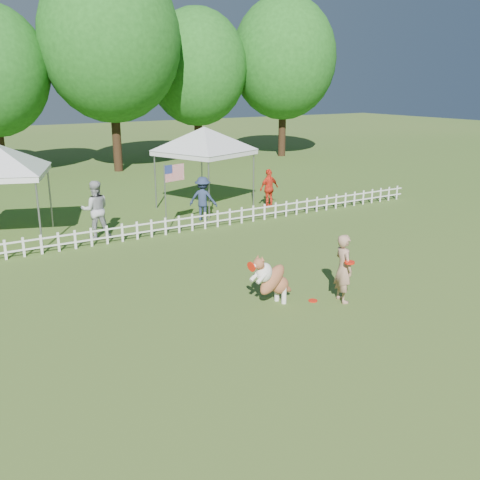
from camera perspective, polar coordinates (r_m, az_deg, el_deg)
The scene contains 13 objects.
ground at distance 12.51m, azimuth 6.36°, elevation -6.79°, with size 120.00×120.00×0.00m, color #34601E.
picket_fence at distance 18.14m, azimuth -7.24°, elevation 1.56°, with size 22.00×0.08×0.60m, color white, non-canonical shape.
handler at distance 12.54m, azimuth 10.97°, elevation -2.99°, with size 0.59×0.39×1.62m, color tan.
dog at distance 12.16m, azimuth 3.53°, elevation -4.21°, with size 1.22×0.41×1.26m, color brown, non-canonical shape.
frisbee_on_turf at distance 12.70m, azimuth 7.78°, elevation -6.42°, with size 0.21×0.21×0.02m, color red.
canopy_tent_right at distance 21.83m, azimuth -3.77°, elevation 7.63°, with size 3.08×3.08×3.18m, color silver, non-canonical shape.
flag_pole at distance 17.92m, azimuth -7.96°, elevation 4.25°, with size 0.91×0.09×2.37m, color gray, non-canonical shape.
spectator_a at distance 18.07m, azimuth -15.18°, elevation 3.16°, with size 0.92×0.72×1.89m, color #A7A8AC.
spectator_b at distance 19.79m, azimuth -3.97°, elevation 4.42°, with size 1.05×0.60×1.62m, color #24304E.
spectator_c at distance 21.88m, azimuth 3.11°, elevation 5.53°, with size 0.92×0.38×1.57m, color red.
tree_center_right at distance 31.72m, azimuth -13.55°, elevation 18.49°, with size 7.60×7.60×12.60m, color #1D5618, non-canonical shape.
tree_right at distance 35.42m, azimuth -4.60°, elevation 16.83°, with size 6.20×6.20×10.40m, color #1D5618, non-canonical shape.
tree_far_right at distance 37.72m, azimuth 4.65°, elevation 17.56°, with size 7.00×7.00×11.40m, color #1D5618, non-canonical shape.
Camera 1 is at (-7.15, -9.02, 4.90)m, focal length 40.00 mm.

